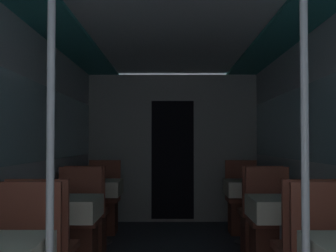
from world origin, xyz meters
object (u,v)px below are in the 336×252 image
chair_left_far_1 (77,237)px  dining_table_left_2 (96,191)px  support_pole_left_0 (50,161)px  chair_left_far_2 (103,210)px  support_pole_right_0 (305,161)px  chair_right_far_1 (271,237)px  chair_right_far_2 (243,211)px  dining_table_right_2 (250,192)px  dining_table_left_1 (63,214)px  chair_right_near_2 (260,227)px  dining_table_right_1 (286,214)px  chair_left_near_2 (87,227)px

chair_left_far_1 → dining_table_left_2: (0.00, 1.14, 0.31)m
support_pole_left_0 → chair_left_far_2: size_ratio=2.33×
dining_table_left_2 → support_pole_right_0: bearing=-66.3°
chair_right_far_1 → chair_right_far_2: bearing=-90.0°
support_pole_right_0 → dining_table_right_2: size_ratio=3.00×
dining_table_left_1 → dining_table_right_2: same height
chair_left_far_2 → chair_right_near_2: 2.19m
chair_left_far_2 → chair_right_far_2: (1.85, 0.00, 0.00)m
support_pole_right_0 → chair_right_far_2: (0.34, 4.04, -0.82)m
dining_table_left_1 → chair_right_far_1: bearing=17.6°
dining_table_left_2 → dining_table_right_1: size_ratio=1.00×
chair_left_far_1 → dining_table_right_2: size_ratio=1.29×
chair_left_far_1 → chair_right_near_2: bearing=-163.3°
chair_right_near_2 → chair_right_far_2: (0.00, 1.17, 0.00)m
dining_table_left_2 → dining_table_right_1: 2.53m
dining_table_left_1 → chair_left_far_2: chair_left_far_2 is taller
dining_table_left_2 → dining_table_right_2: (1.85, 0.00, 0.00)m
support_pole_right_0 → chair_right_far_2: bearing=85.2°
dining_table_left_2 → chair_right_far_2: size_ratio=0.78×
dining_table_left_2 → support_pole_right_0: size_ratio=0.33×
dining_table_right_1 → chair_left_far_1: bearing=162.4°
chair_left_near_2 → chair_left_far_2: 1.17m
chair_left_far_1 → chair_right_far_1: size_ratio=1.00×
chair_left_near_2 → support_pole_right_0: 3.35m
chair_left_far_1 → dining_table_left_2: 1.18m
dining_table_right_1 → chair_right_far_2: chair_right_far_2 is taller
dining_table_left_2 → dining_table_right_2: same height
chair_right_far_2 → chair_right_near_2: bearing=90.0°
dining_table_left_1 → dining_table_right_1: 1.85m
support_pole_left_0 → chair_right_far_1: 2.88m
chair_left_near_2 → dining_table_right_1: size_ratio=1.29×
dining_table_left_1 → support_pole_right_0: size_ratio=0.33×
dining_table_right_1 → dining_table_right_2: bearing=90.0°
support_pole_left_0 → chair_right_far_2: 4.39m
chair_right_near_2 → chair_right_far_2: same height
chair_left_near_2 → dining_table_right_2: (1.85, 0.59, 0.31)m
support_pole_right_0 → support_pole_left_0: bearing=180.0°
support_pole_right_0 → dining_table_right_1: size_ratio=3.00×
dining_table_left_2 → chair_left_far_2: (-0.00, 0.59, -0.31)m
chair_right_near_2 → support_pole_left_0: bearing=-117.8°
dining_table_left_2 → support_pole_right_0: support_pole_right_0 is taller
support_pole_left_0 → chair_right_far_1: size_ratio=2.33×
chair_right_far_1 → dining_table_right_1: bearing=90.0°
chair_left_far_2 → chair_right_far_2: same height
dining_table_left_1 → chair_left_far_1: chair_left_far_1 is taller
chair_right_far_2 → chair_left_far_1: bearing=43.0°
dining_table_left_2 → chair_right_far_2: bearing=17.6°
chair_right_far_1 → chair_left_far_1: bearing=0.0°
support_pole_right_0 → chair_right_far_1: size_ratio=2.33×
chair_left_near_2 → chair_left_far_2: (0.00, 1.17, 0.00)m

